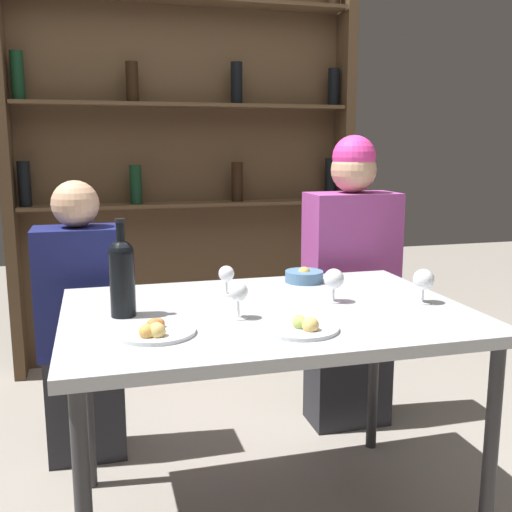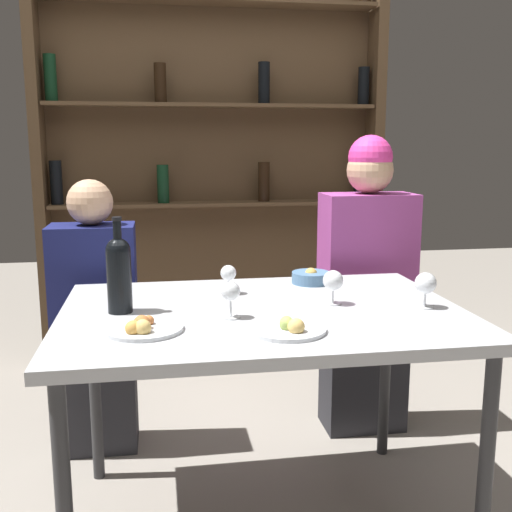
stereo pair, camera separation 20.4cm
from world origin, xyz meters
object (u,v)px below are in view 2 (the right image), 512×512
(wine_glass_2, at_px, (333,282))
(seated_person_right, at_px, (366,290))
(food_plate_0, at_px, (143,328))
(wine_glass_0, at_px, (231,293))
(wine_glass_3, at_px, (426,284))
(seated_person_left, at_px, (96,325))
(food_plate_1, at_px, (288,328))
(wine_bottle, at_px, (119,271))
(wine_glass_1, at_px, (228,275))
(snack_bowl, at_px, (311,277))

(wine_glass_2, height_order, seated_person_right, seated_person_right)
(food_plate_0, distance_m, seated_person_right, 1.28)
(wine_glass_2, bearing_deg, wine_glass_0, -163.63)
(wine_glass_0, relative_size, wine_glass_2, 0.99)
(wine_glass_2, relative_size, wine_glass_3, 0.98)
(food_plate_0, relative_size, seated_person_left, 0.20)
(seated_person_left, height_order, seated_person_right, seated_person_right)
(wine_glass_0, height_order, seated_person_right, seated_person_right)
(wine_glass_2, height_order, food_plate_1, wine_glass_2)
(wine_glass_2, bearing_deg, seated_person_left, 143.19)
(wine_glass_0, bearing_deg, wine_glass_2, 16.37)
(wine_bottle, relative_size, wine_glass_0, 2.67)
(wine_glass_2, xyz_separation_m, wine_glass_3, (0.29, -0.09, 0.00))
(wine_glass_2, relative_size, seated_person_right, 0.09)
(wine_bottle, distance_m, seated_person_left, 0.72)
(food_plate_0, bearing_deg, food_plate_1, -9.16)
(wine_glass_3, relative_size, seated_person_left, 0.10)
(wine_glass_0, bearing_deg, seated_person_right, 46.35)
(wine_glass_1, bearing_deg, snack_bowl, 19.05)
(wine_glass_2, bearing_deg, wine_bottle, 178.66)
(food_plate_0, bearing_deg, wine_bottle, 108.68)
(wine_glass_2, relative_size, snack_bowl, 0.78)
(wine_glass_0, relative_size, wine_glass_3, 0.97)
(wine_glass_1, bearing_deg, wine_glass_3, -24.99)
(wine_glass_2, height_order, seated_person_left, seated_person_left)
(food_plate_1, bearing_deg, wine_glass_3, 20.05)
(wine_glass_3, bearing_deg, wine_glass_1, 155.01)
(food_plate_0, bearing_deg, wine_glass_3, 7.25)
(wine_glass_0, xyz_separation_m, seated_person_right, (0.70, 0.73, -0.20))
(food_plate_1, distance_m, seated_person_left, 1.12)
(snack_bowl, height_order, seated_person_left, seated_person_left)
(wine_glass_0, bearing_deg, wine_bottle, 160.39)
(wine_glass_2, distance_m, wine_glass_3, 0.30)
(food_plate_0, xyz_separation_m, food_plate_1, (0.41, -0.07, -0.00))
(wine_glass_1, bearing_deg, seated_person_right, 32.79)
(wine_glass_2, distance_m, snack_bowl, 0.32)
(seated_person_left, bearing_deg, wine_glass_2, -36.81)
(wine_glass_3, xyz_separation_m, seated_person_left, (-1.12, 0.72, -0.30))
(wine_glass_1, distance_m, snack_bowl, 0.35)
(wine_glass_0, distance_m, snack_bowl, 0.55)
(food_plate_0, bearing_deg, wine_glass_0, 20.72)
(seated_person_left, bearing_deg, wine_glass_0, -56.55)
(seated_person_left, bearing_deg, snack_bowl, -20.57)
(wine_bottle, height_order, food_plate_0, wine_bottle)
(food_plate_1, bearing_deg, food_plate_0, 170.84)
(food_plate_1, height_order, seated_person_left, seated_person_left)
(wine_bottle, xyz_separation_m, wine_glass_2, (0.69, -0.02, -0.06))
(food_plate_0, height_order, seated_person_left, seated_person_left)
(wine_bottle, distance_m, seated_person_right, 1.23)
(wine_glass_3, distance_m, snack_bowl, 0.49)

